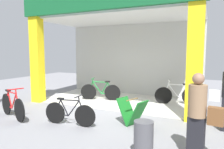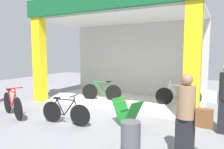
{
  "view_description": "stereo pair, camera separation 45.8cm",
  "coord_description": "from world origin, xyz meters",
  "views": [
    {
      "loc": [
        3.28,
        -6.31,
        1.97
      ],
      "look_at": [
        0.0,
        0.76,
        1.15
      ],
      "focal_mm": 33.75,
      "sensor_mm": 36.0,
      "label": 1
    },
    {
      "loc": [
        3.69,
        -6.1,
        1.97
      ],
      "look_at": [
        0.0,
        0.76,
        1.15
      ],
      "focal_mm": 33.75,
      "sensor_mm": 36.0,
      "label": 2
    }
  ],
  "objects": [
    {
      "name": "ground_plane",
      "position": [
        0.0,
        0.0,
        0.0
      ],
      "size": [
        20.5,
        20.5,
        0.0
      ],
      "primitive_type": "plane",
      "color": "gray",
      "rests_on": "ground"
    },
    {
      "name": "shop_facade",
      "position": [
        0.0,
        1.67,
        2.15
      ],
      "size": [
        6.45,
        3.36,
        3.96
      ],
      "color": "beige",
      "rests_on": "ground"
    },
    {
      "name": "bicycle_inside_0",
      "position": [
        -0.74,
        1.24,
        0.37
      ],
      "size": [
        1.62,
        0.54,
        0.92
      ],
      "color": "black",
      "rests_on": "ground"
    },
    {
      "name": "bicycle_inside_1",
      "position": [
        2.22,
        1.85,
        0.37
      ],
      "size": [
        1.6,
        0.59,
        0.91
      ],
      "color": "black",
      "rests_on": "ground"
    },
    {
      "name": "bicycle_parked_0",
      "position": [
        -0.11,
        -1.75,
        0.33
      ],
      "size": [
        1.51,
        0.42,
        0.83
      ],
      "color": "black",
      "rests_on": "ground"
    },
    {
      "name": "bicycle_parked_1",
      "position": [
        -2.05,
        -1.95,
        0.37
      ],
      "size": [
        1.62,
        0.64,
        0.94
      ],
      "color": "black",
      "rests_on": "ground"
    },
    {
      "name": "sandwich_board_sign",
      "position": [
        1.42,
        -1.01,
        0.36
      ],
      "size": [
        0.88,
        0.7,
        0.73
      ],
      "color": "#197226",
      "rests_on": "ground"
    },
    {
      "name": "pedestrian_0",
      "position": [
        3.14,
        -2.21,
        0.82
      ],
      "size": [
        0.64,
        0.37,
        1.6
      ],
      "color": "black",
      "rests_on": "ground"
    },
    {
      "name": "trash_bin",
      "position": [
        2.24,
        -2.69,
        0.36
      ],
      "size": [
        0.36,
        0.36,
        0.72
      ],
      "primitive_type": "cylinder",
      "color": "#4C4C51",
      "rests_on": "ground"
    }
  ]
}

